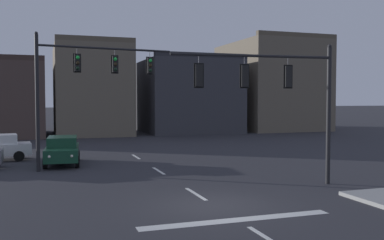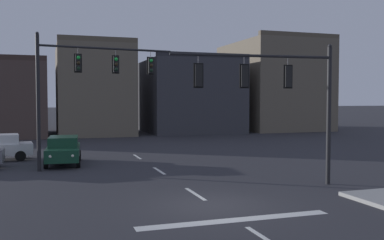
{
  "view_description": "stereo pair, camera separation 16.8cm",
  "coord_description": "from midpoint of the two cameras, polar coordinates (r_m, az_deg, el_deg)",
  "views": [
    {
      "loc": [
        -5.71,
        -14.46,
        3.78
      ],
      "look_at": [
        0.72,
        4.62,
        2.83
      ],
      "focal_mm": 41.26,
      "sensor_mm": 36.0,
      "label": 1
    },
    {
      "loc": [
        -5.56,
        -14.51,
        3.78
      ],
      "look_at": [
        0.72,
        4.62,
        2.83
      ],
      "focal_mm": 41.26,
      "sensor_mm": 36.0,
      "label": 2
    }
  ],
  "objects": [
    {
      "name": "car_lot_middle",
      "position": [
        26.69,
        -16.58,
        -3.7
      ],
      "size": [
        2.21,
        4.57,
        1.61
      ],
      "color": "#143D28",
      "rests_on": "ground"
    },
    {
      "name": "ground_plane",
      "position": [
        15.99,
        2.6,
        -10.97
      ],
      "size": [
        400.0,
        400.0,
        0.0
      ],
      "primitive_type": "plane",
      "color": "#2B2B30"
    },
    {
      "name": "signal_mast_near_side",
      "position": [
        19.32,
        10.86,
        4.09
      ],
      "size": [
        7.21,
        0.87,
        6.2
      ],
      "color": "black",
      "rests_on": "ground"
    },
    {
      "name": "lane_centreline",
      "position": [
        17.83,
        0.24,
        -9.53
      ],
      "size": [
        0.16,
        26.4,
        0.01
      ],
      "color": "silver",
      "rests_on": "ground"
    },
    {
      "name": "signal_mast_far_side",
      "position": [
        24.68,
        -14.11,
        5.44
      ],
      "size": [
        7.5,
        1.1,
        7.27
      ],
      "color": "black",
      "rests_on": "ground"
    },
    {
      "name": "stop_bar_paint",
      "position": [
        14.21,
        5.59,
        -12.72
      ],
      "size": [
        6.4,
        0.5,
        0.01
      ],
      "primitive_type": "cube",
      "color": "silver",
      "rests_on": "ground"
    },
    {
      "name": "building_row",
      "position": [
        51.25,
        -4.73,
        3.54
      ],
      "size": [
        44.72,
        13.12,
        11.33
      ],
      "color": "#473833",
      "rests_on": "ground"
    }
  ]
}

